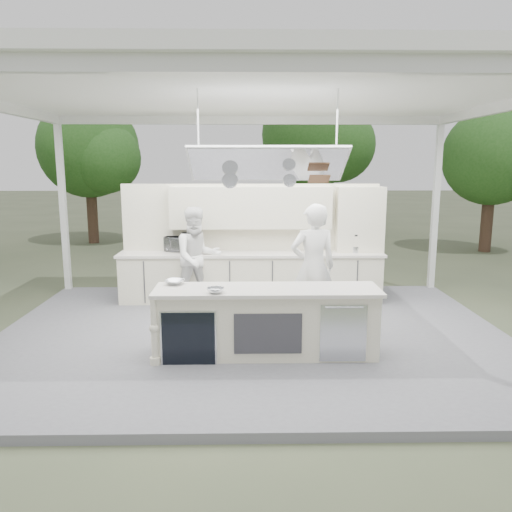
{
  "coord_description": "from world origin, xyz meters",
  "views": [
    {
      "loc": [
        -0.07,
        -7.54,
        2.75
      ],
      "look_at": [
        0.07,
        0.4,
        1.28
      ],
      "focal_mm": 35.0,
      "sensor_mm": 36.0,
      "label": 1
    }
  ],
  "objects_px": {
    "demo_island": "(265,322)",
    "sous_chef": "(197,258)",
    "head_chef": "(313,267)",
    "back_counter": "(251,276)"
  },
  "relations": [
    {
      "from": "demo_island",
      "to": "sous_chef",
      "type": "xyz_separation_m",
      "value": [
        -1.17,
        2.38,
        0.46
      ]
    },
    {
      "from": "demo_island",
      "to": "head_chef",
      "type": "relative_size",
      "value": 1.53
    },
    {
      "from": "demo_island",
      "to": "sous_chef",
      "type": "height_order",
      "value": "sous_chef"
    },
    {
      "from": "back_counter",
      "to": "sous_chef",
      "type": "distance_m",
      "value": 1.17
    },
    {
      "from": "head_chef",
      "to": "demo_island",
      "type": "bearing_deg",
      "value": 44.85
    },
    {
      "from": "demo_island",
      "to": "sous_chef",
      "type": "bearing_deg",
      "value": 116.08
    },
    {
      "from": "demo_island",
      "to": "back_counter",
      "type": "bearing_deg",
      "value": 93.63
    },
    {
      "from": "head_chef",
      "to": "back_counter",
      "type": "bearing_deg",
      "value": -69.63
    },
    {
      "from": "demo_island",
      "to": "back_counter",
      "type": "xyz_separation_m",
      "value": [
        -0.18,
        2.81,
        0.0
      ]
    },
    {
      "from": "demo_island",
      "to": "sous_chef",
      "type": "distance_m",
      "value": 2.69
    }
  ]
}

